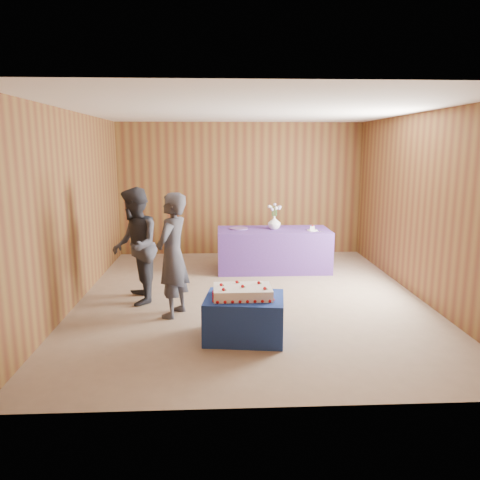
{
  "coord_description": "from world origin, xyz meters",
  "views": [
    {
      "loc": [
        -0.48,
        -6.64,
        2.2
      ],
      "look_at": [
        -0.15,
        0.1,
        0.86
      ],
      "focal_mm": 35.0,
      "sensor_mm": 36.0,
      "label": 1
    }
  ],
  "objects": [
    {
      "name": "vase",
      "position": [
        0.54,
        1.62,
        0.87
      ],
      "size": [
        0.3,
        0.3,
        0.24
      ],
      "primitive_type": "imported",
      "rotation": [
        0.0,
        0.0,
        -0.41
      ],
      "color": "white",
      "rests_on": "serving_table"
    },
    {
      "name": "cake_table",
      "position": [
        -0.17,
        -1.49,
        0.25
      ],
      "size": [
        0.99,
        0.81,
        0.5
      ],
      "primitive_type": "cube",
      "rotation": [
        0.0,
        0.0,
        -0.13
      ],
      "color": "navy",
      "rests_on": "ground"
    },
    {
      "name": "plate",
      "position": [
        1.2,
        1.43,
        0.76
      ],
      "size": [
        0.23,
        0.23,
        0.01
      ],
      "primitive_type": "cylinder",
      "rotation": [
        0.0,
        0.0,
        -0.25
      ],
      "color": "white",
      "rests_on": "serving_table"
    },
    {
      "name": "sheet_cake",
      "position": [
        -0.2,
        -1.49,
        0.56
      ],
      "size": [
        0.71,
        0.49,
        0.16
      ],
      "rotation": [
        0.0,
        0.0,
        0.01
      ],
      "color": "white",
      "rests_on": "cake_table"
    },
    {
      "name": "serving_table",
      "position": [
        0.53,
        1.58,
        0.38
      ],
      "size": [
        2.0,
        0.91,
        0.75
      ],
      "primitive_type": "cube",
      "rotation": [
        0.0,
        0.0,
        -0.01
      ],
      "color": "#573593",
      "rests_on": "ground"
    },
    {
      "name": "platter",
      "position": [
        -0.1,
        1.66,
        0.76
      ],
      "size": [
        0.35,
        0.35,
        0.02
      ],
      "primitive_type": "cylinder",
      "rotation": [
        0.0,
        0.0,
        0.07
      ],
      "color": "#6D4A94",
      "rests_on": "serving_table"
    },
    {
      "name": "guest_left",
      "position": [
        -1.07,
        -0.69,
        0.82
      ],
      "size": [
        0.58,
        0.7,
        1.64
      ],
      "primitive_type": "imported",
      "rotation": [
        0.0,
        0.0,
        -1.94
      ],
      "color": "#393A44",
      "rests_on": "ground"
    },
    {
      "name": "guest_right",
      "position": [
        -1.64,
        -0.12,
        0.83
      ],
      "size": [
        0.78,
        0.91,
        1.65
      ],
      "primitive_type": "imported",
      "rotation": [
        0.0,
        0.0,
        -1.37
      ],
      "color": "#2F3038",
      "rests_on": "ground"
    },
    {
      "name": "cake_slice",
      "position": [
        1.2,
        1.43,
        0.8
      ],
      "size": [
        0.09,
        0.08,
        0.09
      ],
      "rotation": [
        0.0,
        0.0,
        -0.13
      ],
      "color": "white",
      "rests_on": "plate"
    },
    {
      "name": "room_shell",
      "position": [
        0.0,
        0.0,
        1.8
      ],
      "size": [
        5.04,
        6.04,
        2.72
      ],
      "color": "brown",
      "rests_on": "ground"
    },
    {
      "name": "knife",
      "position": [
        1.26,
        1.32,
        0.75
      ],
      "size": [
        0.26,
        0.07,
        0.0
      ],
      "primitive_type": "cube",
      "rotation": [
        0.0,
        0.0,
        0.19
      ],
      "color": "#B2B2B6",
      "rests_on": "serving_table"
    },
    {
      "name": "ground",
      "position": [
        0.0,
        0.0,
        0.0
      ],
      "size": [
        6.0,
        6.0,
        0.0
      ],
      "primitive_type": "plane",
      "color": "gray",
      "rests_on": "ground"
    },
    {
      "name": "flower_spray",
      "position": [
        0.54,
        1.62,
        1.15
      ],
      "size": [
        0.25,
        0.25,
        0.19
      ],
      "color": "#27632D",
      "rests_on": "vase"
    }
  ]
}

